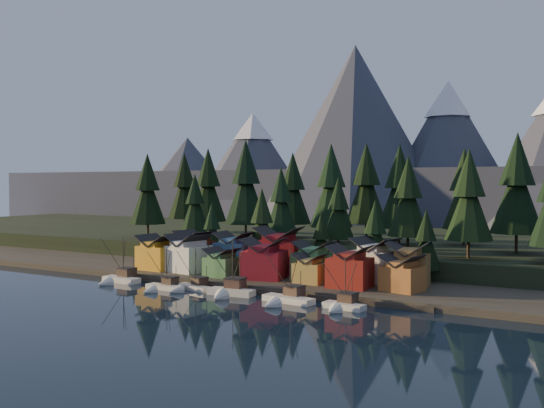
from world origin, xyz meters
The scene contains 44 objects.
ground centered at (0.00, 0.00, 0.00)m, with size 500.00×500.00×0.00m, color black.
shore_strip centered at (0.00, 40.00, 0.75)m, with size 400.00×50.00×1.50m, color #322D24.
hillside centered at (0.00, 90.00, 3.00)m, with size 420.00×100.00×6.00m, color black.
dock centered at (0.00, 16.50, 0.50)m, with size 80.00×4.00×1.00m, color #433C30.
mountain_ridge centered at (-4.20, 213.59, 26.06)m, with size 560.00×190.00×90.00m.
boat_0 centered at (-33.10, 9.70, 2.38)m, with size 10.16×10.99×12.25m.
boat_1 centered at (-17.80, 7.45, 1.81)m, with size 9.61×10.40×10.03m.
boat_2 centered at (-12.32, 10.40, 1.82)m, with size 9.99×10.51×10.11m.
boat_3 centered at (-1.33, 9.38, 2.55)m, with size 10.51×11.25×12.91m.
boat_4 centered at (12.49, 8.50, 2.12)m, with size 11.44×12.23×11.74m.
boat_5 centered at (24.50, 8.73, 2.19)m, with size 8.39×9.01×10.83m.
house_front_0 centered at (-32.95, 23.64, 6.09)m, with size 8.99×8.53×8.73m.
house_front_1 centered at (-23.73, 24.37, 6.37)m, with size 10.24×9.94×9.27m.
house_front_2 centered at (-12.18, 22.24, 5.00)m, with size 6.97×7.02×6.66m.
house_front_3 centered at (-1.95, 24.55, 6.37)m, with size 10.81×10.49×9.28m.
house_front_4 centered at (9.89, 24.73, 4.86)m, with size 6.40×6.89×6.39m.
house_front_5 centered at (19.65, 23.71, 6.14)m, with size 8.67×7.94×8.84m.
house_front_6 centered at (30.48, 25.16, 5.40)m, with size 8.61×8.29×7.43m.
house_back_0 centered at (-28.19, 32.44, 6.41)m, with size 9.73×9.44×9.36m.
house_back_1 centered at (-16.71, 34.00, 6.43)m, with size 9.37×9.46×9.40m.
house_back_2 centered at (-3.92, 34.90, 7.35)m, with size 12.00×11.30×11.13m.
house_back_3 centered at (7.55, 30.78, 5.98)m, with size 9.08×8.25×8.52m.
house_back_4 centered at (21.45, 33.86, 6.62)m, with size 10.12×9.82×9.74m.
house_back_5 centered at (29.78, 31.15, 6.44)m, with size 9.52×9.61×9.41m.
tree_hill_0 centered at (-62.00, 52.00, 20.67)m, with size 11.52×11.52×26.84m.
tree_hill_1 centered at (-50.00, 68.00, 21.86)m, with size 12.45×12.45×29.01m.
tree_hill_2 centered at (-40.00, 48.00, 17.06)m, with size 8.69×8.69×20.23m.
tree_hill_3 centered at (-30.00, 60.00, 22.76)m, with size 13.15×13.15×30.64m.
tree_hill_4 centered at (-22.00, 75.00, 20.88)m, with size 11.68×11.68×27.21m.
tree_hill_5 centered at (-12.00, 50.00, 17.95)m, with size 9.39×9.39×21.87m.
tree_hill_6 centered at (-4.00, 65.00, 21.79)m, with size 12.40×12.40×28.88m.
tree_hill_7 centered at (6.00, 48.00, 16.43)m, with size 8.20×8.20×19.09m.
tree_hill_8 centered at (14.00, 72.00, 21.59)m, with size 12.24×12.24×28.51m.
tree_hill_9 centered at (22.00, 55.00, 19.31)m, with size 10.45×10.45×24.35m.
tree_hill_10 centered at (30.00, 80.00, 20.91)m, with size 11.71×11.71×27.28m.
tree_hill_11 centered at (38.00, 50.00, 19.94)m, with size 10.95×10.95×25.50m.
tree_hill_12 centered at (46.00, 66.00, 22.42)m, with size 12.89×12.89×30.03m.
tree_hill_15 centered at (0.00, 82.00, 22.35)m, with size 12.84×12.84×29.91m.
tree_hill_16 centered at (-68.00, 78.00, 21.50)m, with size 12.17×12.17×28.35m.
tree_shore_0 centered at (-28.00, 40.00, 10.62)m, with size 7.17×7.17×16.70m.
tree_shore_1 centered at (-12.00, 40.00, 12.81)m, with size 8.88×8.88×20.69m.
tree_shore_2 centered at (5.00, 40.00, 9.49)m, with size 6.28×6.28×14.64m.
tree_shore_3 centered at (19.00, 40.00, 11.40)m, with size 7.78×7.78×18.13m.
tree_shore_4 centered at (31.00, 40.00, 10.31)m, with size 6.92×6.92×16.13m.
Camera 1 is at (69.88, -93.42, 23.47)m, focal length 40.00 mm.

